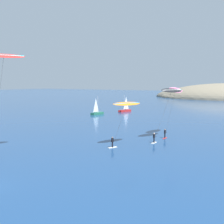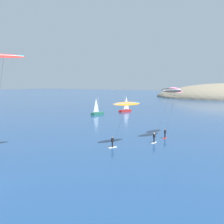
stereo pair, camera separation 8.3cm
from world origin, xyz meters
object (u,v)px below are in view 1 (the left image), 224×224
at_px(kitesurfer_black, 171,94).
at_px(kitesurfer_pink, 175,93).
at_px(sailboat_far, 124,110).
at_px(kitesurfer_red, 3,62).
at_px(kitesurfer_orange, 126,106).
at_px(sailboat_near, 98,112).

distance_m(kitesurfer_black, kitesurfer_pink, 4.25).
relative_size(sailboat_far, kitesurfer_red, 0.42).
height_order(sailboat_far, kitesurfer_orange, kitesurfer_orange).
xyz_separation_m(kitesurfer_black, kitesurfer_pink, (-0.76, 4.18, -0.07)).
height_order(kitesurfer_orange, kitesurfer_red, kitesurfer_red).
relative_size(kitesurfer_orange, kitesurfer_black, 0.77).
bearing_deg(kitesurfer_black, kitesurfer_red, -125.33).
bearing_deg(kitesurfer_pink, sailboat_near, 147.63).
height_order(kitesurfer_orange, kitesurfer_black, kitesurfer_black).
relative_size(sailboat_near, sailboat_far, 1.00).
height_order(sailboat_far, kitesurfer_black, kitesurfer_black).
height_order(sailboat_near, kitesurfer_orange, kitesurfer_orange).
height_order(sailboat_far, kitesurfer_pink, kitesurfer_pink).
distance_m(sailboat_near, kitesurfer_pink, 38.93).
bearing_deg(kitesurfer_pink, sailboat_far, 132.71).
distance_m(kitesurfer_orange, kitesurfer_black, 9.33).
bearing_deg(sailboat_near, kitesurfer_pink, -32.37).
xyz_separation_m(kitesurfer_orange, kitesurfer_black, (4.30, 8.08, 1.84)).
xyz_separation_m(sailboat_near, kitesurfer_black, (33.04, -24.65, 7.46)).
xyz_separation_m(sailboat_far, kitesurfer_red, (14.46, -57.86, 12.08)).
xyz_separation_m(sailboat_near, kitesurfer_pink, (32.28, -20.46, 7.39)).
xyz_separation_m(kitesurfer_red, kitesurfer_pink, (14.81, 26.15, -4.68)).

